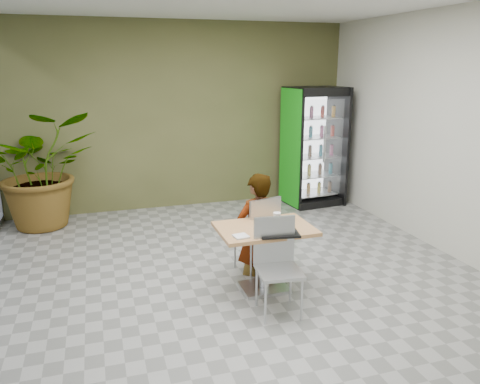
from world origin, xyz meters
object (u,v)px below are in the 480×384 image
at_px(dining_table, 265,245).
at_px(seated_woman, 257,235).
at_px(beverage_fridge, 314,147).
at_px(soda_cup, 277,219).
at_px(chair_near, 276,257).
at_px(cafeteria_tray, 279,233).
at_px(chair_far, 260,229).
at_px(potted_plant, 42,169).

relative_size(dining_table, seated_woman, 0.68).
bearing_deg(beverage_fridge, soda_cup, -128.48).
relative_size(chair_near, seated_woman, 0.63).
height_order(chair_near, seated_woman, seated_woman).
bearing_deg(cafeteria_tray, seated_woman, 88.91).
height_order(chair_near, beverage_fridge, beverage_fridge).
distance_m(chair_far, potted_plant, 3.77).
bearing_deg(potted_plant, cafeteria_tray, -52.18).
height_order(seated_woman, potted_plant, potted_plant).
bearing_deg(chair_near, cafeteria_tray, 68.65).
bearing_deg(beverage_fridge, seated_woman, -134.13).
xyz_separation_m(soda_cup, beverage_fridge, (1.89, 2.97, 0.23)).
relative_size(dining_table, chair_far, 1.07).
relative_size(chair_near, beverage_fridge, 0.47).
bearing_deg(chair_near, dining_table, 91.65).
bearing_deg(beverage_fridge, chair_far, -133.23).
relative_size(cafeteria_tray, potted_plant, 0.23).
bearing_deg(seated_woman, potted_plant, -59.79).
bearing_deg(soda_cup, chair_near, -111.55).
bearing_deg(dining_table, potted_plant, 129.36).
relative_size(chair_far, chair_near, 0.99).
distance_m(soda_cup, cafeteria_tray, 0.27).
bearing_deg(potted_plant, seated_woman, -45.03).
height_order(soda_cup, potted_plant, potted_plant).
bearing_deg(dining_table, beverage_fridge, 55.66).
distance_m(cafeteria_tray, potted_plant, 4.24).
bearing_deg(chair_far, beverage_fridge, -141.94).
xyz_separation_m(seated_woman, cafeteria_tray, (-0.01, -0.73, 0.29)).
height_order(dining_table, beverage_fridge, beverage_fridge).
bearing_deg(beverage_fridge, dining_table, -130.38).
bearing_deg(cafeteria_tray, chair_far, 86.66).
height_order(chair_far, beverage_fridge, beverage_fridge).
xyz_separation_m(seated_woman, beverage_fridge, (1.95, 2.49, 0.58)).
bearing_deg(dining_table, soda_cup, -0.73).
distance_m(dining_table, seated_woman, 0.49).
distance_m(seated_woman, potted_plant, 3.72).
distance_m(chair_near, cafeteria_tray, 0.28).
bearing_deg(cafeteria_tray, beverage_fridge, 58.61).
relative_size(chair_near, potted_plant, 0.54).
height_order(chair_near, soda_cup, chair_near).
xyz_separation_m(dining_table, soda_cup, (0.14, -0.00, 0.29)).
bearing_deg(potted_plant, soda_cup, -49.14).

